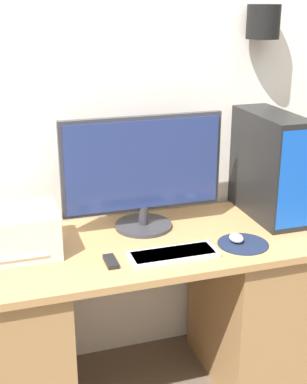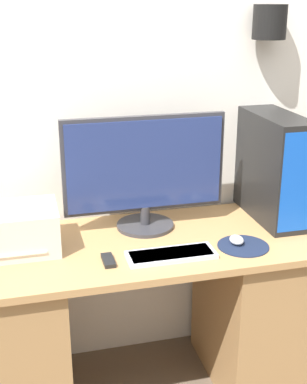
{
  "view_description": "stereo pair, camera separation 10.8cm",
  "coord_description": "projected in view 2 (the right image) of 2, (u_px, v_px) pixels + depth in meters",
  "views": [
    {
      "loc": [
        -0.56,
        -1.61,
        1.71
      ],
      "look_at": [
        0.05,
        0.32,
        0.97
      ],
      "focal_mm": 50.0,
      "sensor_mm": 36.0,
      "label": 1
    },
    {
      "loc": [
        -0.45,
        -1.64,
        1.71
      ],
      "look_at": [
        0.05,
        0.32,
        0.97
      ],
      "focal_mm": 50.0,
      "sensor_mm": 36.0,
      "label": 2
    }
  ],
  "objects": [
    {
      "name": "wall_back",
      "position": [
        121.0,
        84.0,
        2.35
      ],
      "size": [
        6.4,
        0.2,
        2.7
      ],
      "color": "white",
      "rests_on": "ground_plane"
    },
    {
      "name": "desk",
      "position": [
        142.0,
        318.0,
        2.34
      ],
      "size": [
        1.56,
        0.64,
        0.76
      ],
      "color": "tan",
      "rests_on": "ground_plane"
    },
    {
      "name": "monitor",
      "position": [
        145.0,
        170.0,
        2.27
      ],
      "size": [
        0.7,
        0.25,
        0.5
      ],
      "color": "#333338",
      "rests_on": "desk"
    },
    {
      "name": "keyboard",
      "position": [
        171.0,
        255.0,
        2.08
      ],
      "size": [
        0.35,
        0.13,
        0.02
      ],
      "color": "silver",
      "rests_on": "desk"
    },
    {
      "name": "mousepad",
      "position": [
        243.0,
        246.0,
        2.17
      ],
      "size": [
        0.21,
        0.21,
        0.0
      ],
      "color": "#19233D",
      "rests_on": "desk"
    },
    {
      "name": "mouse",
      "position": [
        237.0,
        240.0,
        2.18
      ],
      "size": [
        0.06,
        0.07,
        0.03
      ],
      "color": "silver",
      "rests_on": "mousepad"
    },
    {
      "name": "computer_tower",
      "position": [
        273.0,
        167.0,
        2.4
      ],
      "size": [
        0.18,
        0.47,
        0.48
      ],
      "color": "black",
      "rests_on": "desk"
    },
    {
      "name": "printer",
      "position": [
        10.0,
        230.0,
        2.11
      ],
      "size": [
        0.37,
        0.27,
        0.17
      ],
      "color": "beige",
      "rests_on": "desk"
    },
    {
      "name": "remote_control",
      "position": [
        108.0,
        260.0,
        2.04
      ],
      "size": [
        0.04,
        0.11,
        0.02
      ],
      "color": "black",
      "rests_on": "desk"
    }
  ]
}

